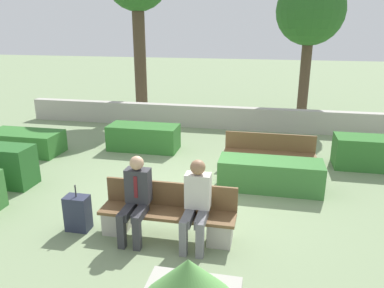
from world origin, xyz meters
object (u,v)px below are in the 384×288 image
object	(u,v)px
bench_left_side	(269,157)
tree_center_left	(310,13)
bench_front	(168,216)
person_seated_woman	(196,200)
suitcase	(78,213)
person_seated_man	(136,195)

from	to	relation	value
bench_left_side	tree_center_left	size ratio (longest dim) A/B	0.43
bench_front	tree_center_left	bearing A→B (deg)	72.62
bench_left_side	person_seated_woman	bearing A→B (deg)	-107.08
suitcase	tree_center_left	distance (m)	9.88
bench_front	tree_center_left	xyz separation A→B (m)	(2.59, 8.27, 3.22)
bench_left_side	suitcase	world-z (taller)	bench_left_side
person_seated_man	person_seated_woman	size ratio (longest dim) A/B	0.99
tree_center_left	person_seated_man	bearing A→B (deg)	-109.91
person_seated_man	person_seated_woman	distance (m)	0.94
bench_front	person_seated_woman	distance (m)	0.64
person_seated_man	suitcase	world-z (taller)	person_seated_man
bench_front	person_seated_woman	world-z (taller)	person_seated_woman
bench_left_side	person_seated_man	world-z (taller)	person_seated_man
person_seated_woman	bench_left_side	bearing A→B (deg)	72.31
suitcase	person_seated_woman	bearing A→B (deg)	-0.06
person_seated_man	bench_front	bearing A→B (deg)	17.16
suitcase	tree_center_left	size ratio (longest dim) A/B	0.17
bench_front	suitcase	bearing A→B (deg)	-174.65
person_seated_man	tree_center_left	distance (m)	9.38
bench_front	bench_left_side	world-z (taller)	same
bench_front	person_seated_woman	size ratio (longest dim) A/B	1.62
bench_left_side	tree_center_left	bearing A→B (deg)	78.93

